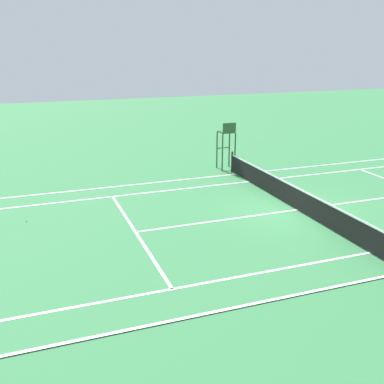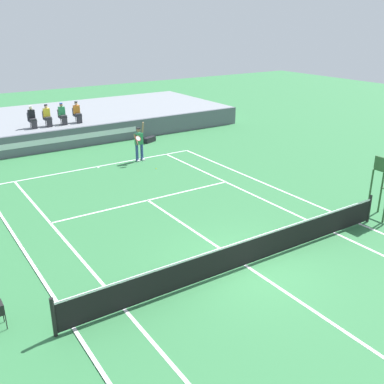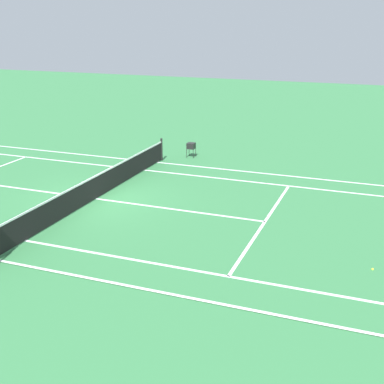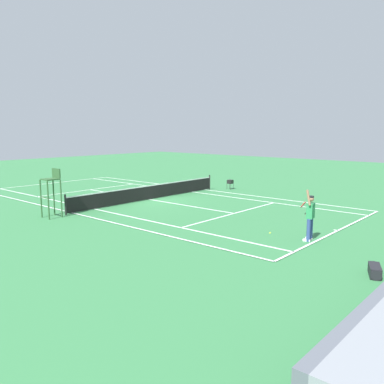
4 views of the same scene
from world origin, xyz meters
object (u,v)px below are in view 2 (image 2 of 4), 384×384
Objects in this scene: tennis_ball at (156,169)px; equipment_bag at (150,140)px; spectator_seated_1 at (47,116)px; tennis_player at (139,143)px; spectator_seated_0 at (32,118)px; spectator_seated_3 at (77,112)px; spectator_seated_2 at (62,114)px.

equipment_bag is at bearing 65.10° from tennis_ball.
spectator_seated_1 is 18.60× the size of tennis_ball.
tennis_ball is (0.04, -1.73, -0.96)m from tennis_player.
spectator_seated_3 is (2.70, 0.00, 0.00)m from spectator_seated_0.
spectator_seated_1 is at bearing 112.17° from tennis_ball.
spectator_seated_3 reaches higher than tennis_player.
spectator_seated_1 is at bearing 180.00° from spectator_seated_2.
spectator_seated_2 is 0.92m from spectator_seated_3.
spectator_seated_2 and spectator_seated_3 have the same top height.
spectator_seated_1 is 0.91m from spectator_seated_2.
spectator_seated_0 and spectator_seated_1 have the same top height.
tennis_player is (3.91, -5.79, -0.80)m from spectator_seated_0.
tennis_player is (2.12, -5.79, -0.80)m from spectator_seated_2.
equipment_bag is (4.43, -2.62, -1.63)m from spectator_seated_2.
spectator_seated_2 is at bearing 0.00° from spectator_seated_0.
tennis_player is at bearing 91.18° from tennis_ball.
spectator_seated_2 is 18.60× the size of tennis_ball.
spectator_seated_1 is 8.31m from tennis_ball.
tennis_player is 2.18× the size of equipment_bag.
spectator_seated_0 is at bearing 157.17° from equipment_bag.
spectator_seated_2 is (0.91, 0.00, 0.00)m from spectator_seated_1.
spectator_seated_0 is at bearing 180.00° from spectator_seated_1.
tennis_ball is at bearing -114.90° from equipment_bag.
tennis_player is 30.63× the size of tennis_ball.
spectator_seated_2 is 0.61× the size of tennis_player.
spectator_seated_1 is 1.83m from spectator_seated_3.
spectator_seated_0 is at bearing 117.67° from tennis_ball.
spectator_seated_2 is 8.02m from tennis_ball.
spectator_seated_1 is 0.61× the size of tennis_player.
spectator_seated_3 is 4.68m from equipment_bag.
equipment_bag is at bearing -22.83° from spectator_seated_0.
spectator_seated_2 is 1.33× the size of equipment_bag.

